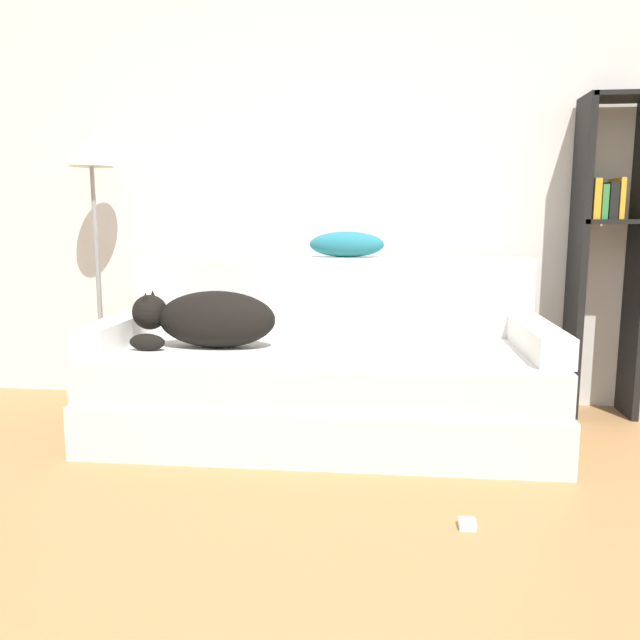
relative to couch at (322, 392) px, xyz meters
The scene contains 11 objects.
wall_back 1.32m from the couch, 85.33° to the left, with size 8.09×0.06×2.70m.
couch is the anchor object (origin of this frame).
couch_backrest 0.59m from the couch, 90.00° to the left, with size 2.14×0.15×0.42m.
couch_arm_left 1.06m from the couch, behind, with size 0.15×0.76×0.13m.
couch_arm_right 1.06m from the couch, ahead, with size 0.15×0.76×0.13m.
dog 0.66m from the couch, behind, with size 0.71×0.28×0.28m.
laptop 0.24m from the couch, 68.71° to the right, with size 0.32×0.26×0.02m.
throw_pillow 0.82m from the couch, 77.06° to the left, with size 0.40×0.15×0.14m.
bookshelf 1.71m from the couch, 18.76° to the left, with size 0.35×0.26×1.69m.
floor_lamp 1.73m from the couch, 162.29° to the left, with size 0.25×0.25×1.51m.
power_adapter 1.10m from the couch, 56.40° to the right, with size 0.06×0.06×0.03m.
Camera 1 is at (0.25, -0.80, 1.05)m, focal length 35.00 mm.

